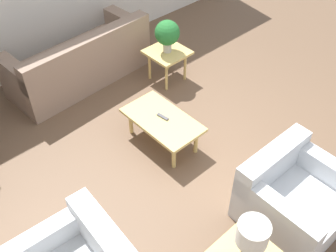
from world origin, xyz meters
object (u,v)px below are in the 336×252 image
at_px(sofa, 81,62).
at_px(potted_plant, 167,33).
at_px(armchair, 292,197).
at_px(table_lamp, 252,237).
at_px(side_table_plant, 167,55).
at_px(coffee_table, 162,122).

relative_size(sofa, potted_plant, 4.49).
xyz_separation_m(armchair, table_lamp, (-0.15, 0.95, 0.51)).
bearing_deg(side_table_plant, coffee_table, 135.02).
height_order(sofa, side_table_plant, sofa).
relative_size(sofa, side_table_plant, 3.86).
height_order(sofa, armchair, sofa).
xyz_separation_m(potted_plant, table_lamp, (-2.79, 1.65, 0.04)).
distance_m(armchair, table_lamp, 1.09).
xyz_separation_m(side_table_plant, potted_plant, (-0.00, 0.00, 0.35)).
bearing_deg(sofa, armchair, 90.74).
distance_m(armchair, coffee_table, 1.71).
height_order(armchair, table_lamp, table_lamp).
height_order(coffee_table, potted_plant, potted_plant).
bearing_deg(table_lamp, potted_plant, -30.68).
relative_size(sofa, coffee_table, 2.14).
relative_size(armchair, table_lamp, 2.04).
relative_size(sofa, armchair, 2.19).
distance_m(side_table_plant, potted_plant, 0.35).
relative_size(armchair, side_table_plant, 1.76).
relative_size(side_table_plant, table_lamp, 1.15).
distance_m(sofa, side_table_plant, 1.25).
bearing_deg(table_lamp, side_table_plant, -30.68).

